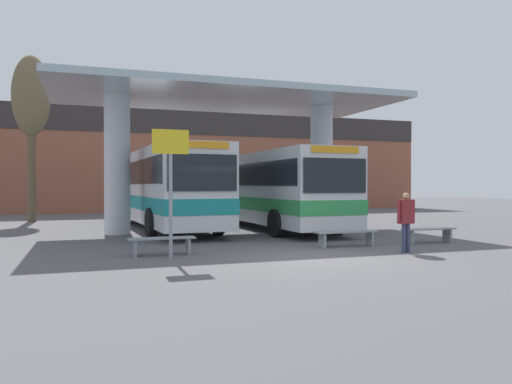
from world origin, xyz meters
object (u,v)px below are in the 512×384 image
object	(u,v)px
waiting_bench_mid_platform	(162,242)
waiting_bench_far_platform	(429,232)
info_sign_platform	(171,167)
transit_bus_left_bay	(164,186)
waiting_bench_near_pillar	(346,235)
pedestrian_waiting	(406,216)
poplar_tree_behind_left	(31,100)
transit_bus_center_bay	(273,187)

from	to	relation	value
waiting_bench_mid_platform	waiting_bench_far_platform	bearing A→B (deg)	0.00
info_sign_platform	transit_bus_left_bay	bearing A→B (deg)	82.16
waiting_bench_far_platform	info_sign_platform	bearing A→B (deg)	-174.72
waiting_bench_near_pillar	pedestrian_waiting	distance (m)	2.01
transit_bus_left_bay	waiting_bench_mid_platform	world-z (taller)	transit_bus_left_bay
info_sign_platform	poplar_tree_behind_left	xyz separation A→B (m)	(-4.43, 14.78, 3.79)
waiting_bench_mid_platform	poplar_tree_behind_left	distance (m)	15.74
info_sign_platform	waiting_bench_mid_platform	bearing A→B (deg)	97.52
waiting_bench_mid_platform	waiting_bench_near_pillar	bearing A→B (deg)	-0.00
waiting_bench_mid_platform	waiting_bench_far_platform	world-z (taller)	same
waiting_bench_mid_platform	transit_bus_center_bay	bearing A→B (deg)	49.16
waiting_bench_mid_platform	transit_bus_left_bay	bearing A→B (deg)	80.73
waiting_bench_near_pillar	transit_bus_center_bay	bearing A→B (deg)	88.30
waiting_bench_far_platform	waiting_bench_mid_platform	bearing A→B (deg)	180.00
transit_bus_center_bay	info_sign_platform	bearing A→B (deg)	51.67
waiting_bench_near_pillar	info_sign_platform	bearing A→B (deg)	-171.85
transit_bus_left_bay	poplar_tree_behind_left	bearing A→B (deg)	-49.36
transit_bus_left_bay	transit_bus_center_bay	distance (m)	4.59
info_sign_platform	poplar_tree_behind_left	size ratio (longest dim) A/B	0.39
waiting_bench_mid_platform	info_sign_platform	distance (m)	2.07
info_sign_platform	transit_bus_center_bay	bearing A→B (deg)	52.78
waiting_bench_near_pillar	info_sign_platform	world-z (taller)	info_sign_platform
transit_bus_center_bay	waiting_bench_far_platform	distance (m)	7.22
transit_bus_left_bay	waiting_bench_near_pillar	size ratio (longest dim) A/B	5.98
waiting_bench_mid_platform	info_sign_platform	bearing A→B (deg)	-82.48
transit_bus_left_bay	waiting_bench_near_pillar	world-z (taller)	transit_bus_left_bay
transit_bus_left_bay	waiting_bench_far_platform	distance (m)	10.82
waiting_bench_far_platform	transit_bus_center_bay	bearing A→B (deg)	112.87
transit_bus_left_bay	info_sign_platform	distance (m)	8.91
transit_bus_left_bay	waiting_bench_near_pillar	bearing A→B (deg)	114.37
waiting_bench_near_pillar	pedestrian_waiting	bearing A→B (deg)	-63.27
transit_bus_left_bay	waiting_bench_near_pillar	distance (m)	9.17
poplar_tree_behind_left	waiting_bench_mid_platform	bearing A→B (deg)	-72.81
waiting_bench_near_pillar	poplar_tree_behind_left	distance (m)	18.01
transit_bus_left_bay	poplar_tree_behind_left	size ratio (longest dim) A/B	1.44
waiting_bench_near_pillar	transit_bus_left_bay	bearing A→B (deg)	117.19
transit_bus_center_bay	waiting_bench_mid_platform	distance (m)	8.74
poplar_tree_behind_left	waiting_bench_near_pillar	bearing A→B (deg)	-55.08
poplar_tree_behind_left	transit_bus_center_bay	bearing A→B (deg)	-36.87
transit_bus_center_bay	waiting_bench_near_pillar	distance (m)	6.68
transit_bus_left_bay	pedestrian_waiting	size ratio (longest dim) A/B	7.34
waiting_bench_far_platform	pedestrian_waiting	xyz separation A→B (m)	(-2.09, -1.70, 0.64)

